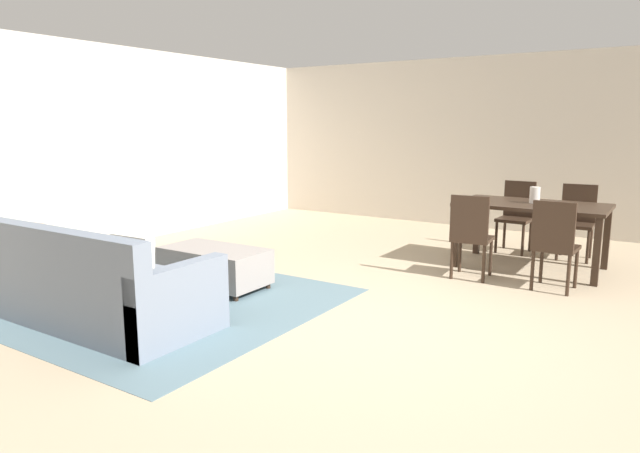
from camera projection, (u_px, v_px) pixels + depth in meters
The scene contains 12 objects.
ground_plane at pixel (369, 323), 4.79m from camera, with size 10.80×10.80×0.00m, color tan.
wall_back at pixel (523, 144), 8.68m from camera, with size 9.00×0.12×2.70m, color beige.
wall_left at pixel (82, 148), 7.36m from camera, with size 0.12×11.00×2.70m, color beige.
area_rug at pixel (160, 301), 5.38m from camera, with size 3.00×2.80×0.01m, color slate.
couch at pixel (87, 287), 4.82m from camera, with size 2.28×0.93×0.86m.
ottoman_table at pixel (215, 265), 5.80m from camera, with size 1.09×0.60×0.41m.
dining_table at pixel (532, 211), 6.50m from camera, with size 1.62×0.94×0.76m.
dining_chair_near_left at pixel (471, 232), 6.05m from camera, with size 0.43×0.43×0.92m.
dining_chair_near_right at pixel (555, 240), 5.61m from camera, with size 0.42×0.42×0.92m.
dining_chair_far_left at pixel (517, 212), 7.40m from camera, with size 0.42×0.42×0.92m.
dining_chair_far_right at pixel (577, 217), 7.01m from camera, with size 0.42×0.42×0.92m.
vase_centerpiece at pixel (535, 195), 6.48m from camera, with size 0.12×0.12×0.19m, color silver.
Camera 1 is at (2.13, -4.06, 1.66)m, focal length 31.79 mm.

